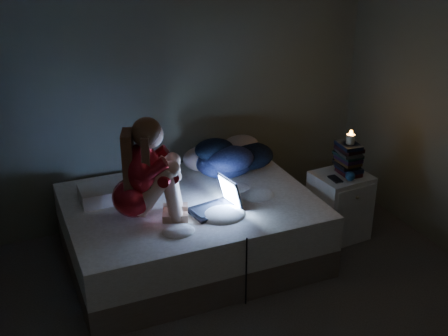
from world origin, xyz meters
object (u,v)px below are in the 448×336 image
candle (350,140)px  phone (334,179)px  bed (191,229)px  woman (132,169)px  nightstand (339,206)px  laptop (213,196)px

candle → phone: (-0.16, -0.05, -0.30)m
bed → woman: bearing=-166.8°
bed → phone: size_ratio=13.71×
woman → nightstand: 1.88m
woman → nightstand: size_ratio=1.34×
woman → laptop: woman is taller
laptop → nightstand: bearing=-7.1°
laptop → phone: 1.09m
candle → phone: candle is taller
nightstand → phone: size_ratio=4.19×
candle → phone: 0.35m
woman → laptop: 0.64m
laptop → nightstand: 1.26m
woman → phone: woman is taller
woman → phone: size_ratio=5.59×
woman → laptop: size_ratio=2.14×
phone → laptop: bearing=-171.6°
woman → candle: size_ratio=9.79×
bed → candle: 1.50m
woman → candle: bearing=16.9°
laptop → phone: bearing=-9.4°
nightstand → bed: bearing=167.5°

